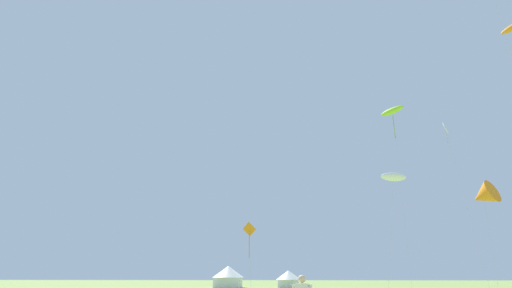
{
  "coord_description": "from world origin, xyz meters",
  "views": [
    {
      "loc": [
        4.11,
        -3.28,
        1.69
      ],
      "look_at": [
        0.0,
        32.0,
        13.67
      ],
      "focal_mm": 27.61,
      "sensor_mm": 36.0,
      "label": 1
    }
  ],
  "objects_px": {
    "kite_white_diamond": "(447,134)",
    "kite_lime_parafoil": "(392,111)",
    "kite_orange_diamond": "(249,231)",
    "festival_tent_right": "(228,276)",
    "kite_orange_delta": "(483,196)",
    "festival_tent_center": "(288,278)",
    "kite_white_parafoil": "(394,177)"
  },
  "relations": [
    {
      "from": "kite_orange_diamond",
      "to": "kite_white_parafoil",
      "type": "height_order",
      "value": "kite_white_parafoil"
    },
    {
      "from": "kite_lime_parafoil",
      "to": "festival_tent_right",
      "type": "height_order",
      "value": "kite_lime_parafoil"
    },
    {
      "from": "kite_white_diamond",
      "to": "kite_lime_parafoil",
      "type": "bearing_deg",
      "value": 133.19
    },
    {
      "from": "kite_lime_parafoil",
      "to": "kite_white_diamond",
      "type": "bearing_deg",
      "value": -46.81
    },
    {
      "from": "kite_lime_parafoil",
      "to": "festival_tent_center",
      "type": "xyz_separation_m",
      "value": [
        -16.47,
        10.25,
        -23.67
      ]
    },
    {
      "from": "kite_lime_parafoil",
      "to": "kite_orange_delta",
      "type": "relative_size",
      "value": 2.24
    },
    {
      "from": "kite_lime_parafoil",
      "to": "kite_orange_delta",
      "type": "xyz_separation_m",
      "value": [
        5.48,
        -11.71,
        -15.19
      ]
    },
    {
      "from": "kite_white_parafoil",
      "to": "kite_lime_parafoil",
      "type": "bearing_deg",
      "value": 74.5
    },
    {
      "from": "kite_orange_delta",
      "to": "festival_tent_center",
      "type": "height_order",
      "value": "kite_orange_delta"
    },
    {
      "from": "kite_orange_delta",
      "to": "festival_tent_right",
      "type": "height_order",
      "value": "kite_orange_delta"
    },
    {
      "from": "kite_white_diamond",
      "to": "festival_tent_center",
      "type": "xyz_separation_m",
      "value": [
        -21.62,
        15.74,
        -17.86
      ]
    },
    {
      "from": "kite_orange_diamond",
      "to": "festival_tent_center",
      "type": "distance_m",
      "value": 25.8
    },
    {
      "from": "kite_white_parafoil",
      "to": "kite_white_diamond",
      "type": "distance_m",
      "value": 20.43
    },
    {
      "from": "kite_orange_diamond",
      "to": "festival_tent_right",
      "type": "distance_m",
      "value": 26.45
    },
    {
      "from": "kite_white_parafoil",
      "to": "kite_orange_delta",
      "type": "relative_size",
      "value": 0.93
    },
    {
      "from": "kite_orange_diamond",
      "to": "festival_tent_right",
      "type": "relative_size",
      "value": 1.38
    },
    {
      "from": "festival_tent_right",
      "to": "festival_tent_center",
      "type": "xyz_separation_m",
      "value": [
        9.76,
        0.0,
        -0.4
      ]
    },
    {
      "from": "kite_orange_diamond",
      "to": "kite_white_diamond",
      "type": "xyz_separation_m",
      "value": [
        24.59,
        9.47,
        13.19
      ]
    },
    {
      "from": "kite_white_diamond",
      "to": "kite_orange_delta",
      "type": "bearing_deg",
      "value": -86.9
    },
    {
      "from": "kite_white_diamond",
      "to": "festival_tent_right",
      "type": "xyz_separation_m",
      "value": [
        -31.37,
        15.74,
        -17.46
      ]
    },
    {
      "from": "kite_white_diamond",
      "to": "festival_tent_right",
      "type": "distance_m",
      "value": 39.2
    },
    {
      "from": "kite_white_parafoil",
      "to": "festival_tent_center",
      "type": "relative_size",
      "value": 2.66
    },
    {
      "from": "kite_white_diamond",
      "to": "kite_white_parafoil",
      "type": "bearing_deg",
      "value": -126.07
    },
    {
      "from": "kite_lime_parafoil",
      "to": "kite_white_diamond",
      "type": "height_order",
      "value": "kite_lime_parafoil"
    },
    {
      "from": "kite_lime_parafoil",
      "to": "kite_white_parafoil",
      "type": "height_order",
      "value": "kite_lime_parafoil"
    },
    {
      "from": "kite_orange_delta",
      "to": "kite_white_diamond",
      "type": "distance_m",
      "value": 11.27
    },
    {
      "from": "kite_orange_diamond",
      "to": "festival_tent_center",
      "type": "relative_size",
      "value": 1.75
    },
    {
      "from": "kite_orange_diamond",
      "to": "festival_tent_center",
      "type": "bearing_deg",
      "value": 83.28
    },
    {
      "from": "kite_white_diamond",
      "to": "kite_orange_diamond",
      "type": "bearing_deg",
      "value": -158.94
    },
    {
      "from": "kite_lime_parafoil",
      "to": "kite_white_parafoil",
      "type": "xyz_separation_m",
      "value": [
        -5.62,
        -20.26,
        -14.91
      ]
    },
    {
      "from": "kite_white_parafoil",
      "to": "kite_orange_delta",
      "type": "bearing_deg",
      "value": 37.6
    },
    {
      "from": "kite_orange_delta",
      "to": "kite_white_diamond",
      "type": "xyz_separation_m",
      "value": [
        -0.34,
        6.23,
        9.39
      ]
    }
  ]
}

